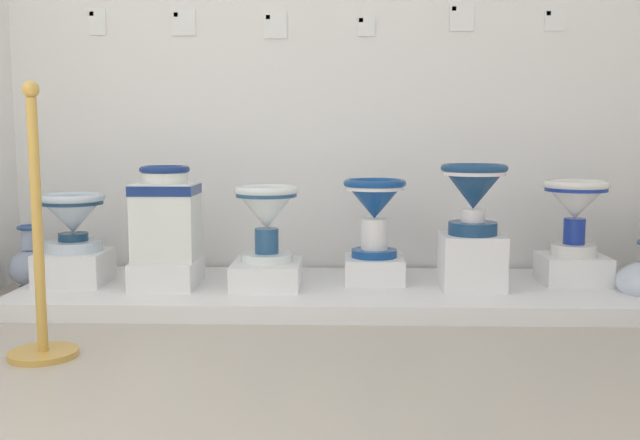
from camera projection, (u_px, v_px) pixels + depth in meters
name	position (u px, v px, depth m)	size (l,w,h in m)	color
ground_plane	(310.00, 423.00, 2.15)	(5.64, 5.71, 0.02)	#B2A899
wall_back	(325.00, 4.00, 4.03)	(3.84, 0.06, 3.21)	white
display_platform	(323.00, 293.00, 3.69)	(3.10, 0.96, 0.09)	white
plinth_block_central_ornate	(75.00, 267.00, 3.70)	(0.34, 0.33, 0.17)	white
antique_toilet_central_ornate	(72.00, 217.00, 3.67)	(0.34, 0.34, 0.30)	silver
plinth_block_broad_patterned	(167.00, 272.00, 3.65)	(0.32, 0.39, 0.14)	white
antique_toilet_broad_patterned	(166.00, 211.00, 3.61)	(0.32, 0.27, 0.48)	white
plinth_block_pale_glazed	(267.00, 274.00, 3.63)	(0.34, 0.39, 0.13)	white
antique_toilet_pale_glazed	(266.00, 211.00, 3.60)	(0.33, 0.33, 0.39)	white
plinth_block_squat_floral	(374.00, 269.00, 3.76)	(0.31, 0.32, 0.13)	white
antique_toilet_squat_floral	(375.00, 204.00, 3.72)	(0.33, 0.33, 0.41)	navy
plinth_block_leftmost	(472.00, 261.00, 3.59)	(0.31, 0.29, 0.27)	white
antique_toilet_leftmost	(474.00, 190.00, 3.54)	(0.33, 0.33, 0.36)	navy
plinth_block_slender_white	(573.00, 269.00, 3.72)	(0.34, 0.31, 0.15)	white
antique_toilet_slender_white	(575.00, 204.00, 3.68)	(0.34, 0.34, 0.39)	white
info_placard_first	(97.00, 22.00, 4.04)	(0.10, 0.01, 0.15)	white
info_placard_second	(183.00, 22.00, 4.03)	(0.14, 0.01, 0.15)	white
info_placard_third	(275.00, 25.00, 4.01)	(0.13, 0.01, 0.15)	white
info_placard_fourth	(366.00, 26.00, 4.00)	(0.10, 0.01, 0.11)	white
info_placard_fifth	(462.00, 17.00, 3.98)	(0.14, 0.01, 0.15)	white
info_placard_sixth	(555.00, 20.00, 3.96)	(0.11, 0.01, 0.12)	white
decorative_vase_corner	(31.00, 265.00, 3.91)	(0.23, 0.23, 0.37)	#345291
stanchion_post_near_left	(40.00, 279.00, 2.72)	(0.27, 0.27, 1.06)	gold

